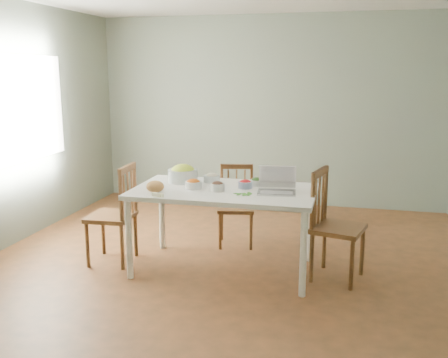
% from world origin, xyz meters
% --- Properties ---
extents(floor, '(5.00, 5.00, 0.00)m').
position_xyz_m(floor, '(0.00, 0.00, 0.00)').
color(floor, '#4C321C').
rests_on(floor, ground).
extents(wall_back, '(5.00, 0.00, 2.70)m').
position_xyz_m(wall_back, '(0.00, 2.50, 1.35)').
color(wall_back, slate).
rests_on(wall_back, ground).
extents(wall_front, '(5.00, 0.00, 2.70)m').
position_xyz_m(wall_front, '(0.00, -2.50, 1.35)').
color(wall_front, slate).
rests_on(wall_front, ground).
extents(wall_left, '(0.00, 5.00, 2.70)m').
position_xyz_m(wall_left, '(-2.50, 0.00, 1.35)').
color(wall_left, slate).
rests_on(wall_left, ground).
extents(window_left, '(0.04, 1.60, 1.20)m').
position_xyz_m(window_left, '(-2.48, 0.30, 1.50)').
color(window_left, white).
rests_on(window_left, ground).
extents(dining_table, '(1.74, 0.98, 0.81)m').
position_xyz_m(dining_table, '(-0.00, -0.17, 0.41)').
color(dining_table, white).
rests_on(dining_table, floor).
extents(chair_far, '(0.46, 0.45, 0.89)m').
position_xyz_m(chair_far, '(-0.05, 0.56, 0.45)').
color(chair_far, '#37240F').
rests_on(chair_far, floor).
extents(chair_left, '(0.45, 0.47, 1.01)m').
position_xyz_m(chair_left, '(-1.16, -0.25, 0.51)').
color(chair_left, '#37240F').
rests_on(chair_left, floor).
extents(chair_right, '(0.54, 0.55, 1.04)m').
position_xyz_m(chair_right, '(1.08, -0.14, 0.52)').
color(chair_right, '#37240F').
rests_on(chair_right, floor).
extents(bread_boule, '(0.17, 0.17, 0.11)m').
position_xyz_m(bread_boule, '(-0.60, -0.44, 0.87)').
color(bread_boule, '#C38849').
rests_on(bread_boule, dining_table).
extents(butter_stick, '(0.12, 0.07, 0.03)m').
position_xyz_m(butter_stick, '(-0.52, -0.59, 0.83)').
color(butter_stick, '#F7F0BC').
rests_on(butter_stick, dining_table).
extents(bowl_squash, '(0.38, 0.38, 0.17)m').
position_xyz_m(bowl_squash, '(-0.49, 0.04, 0.90)').
color(bowl_squash, yellow).
rests_on(bowl_squash, dining_table).
extents(bowl_carrot, '(0.18, 0.18, 0.09)m').
position_xyz_m(bowl_carrot, '(-0.30, -0.22, 0.86)').
color(bowl_carrot, '#CE5A08').
rests_on(bowl_carrot, dining_table).
extents(bowl_onion, '(0.21, 0.21, 0.09)m').
position_xyz_m(bowl_onion, '(-0.20, 0.11, 0.86)').
color(bowl_onion, beige).
rests_on(bowl_onion, dining_table).
extents(bowl_mushroom, '(0.18, 0.18, 0.09)m').
position_xyz_m(bowl_mushroom, '(-0.05, -0.25, 0.86)').
color(bowl_mushroom, black).
rests_on(bowl_mushroom, dining_table).
extents(bowl_redpep, '(0.18, 0.18, 0.08)m').
position_xyz_m(bowl_redpep, '(0.18, -0.07, 0.85)').
color(bowl_redpep, red).
rests_on(bowl_redpep, dining_table).
extents(bowl_broccoli, '(0.16, 0.16, 0.08)m').
position_xyz_m(bowl_broccoli, '(0.27, 0.06, 0.85)').
color(bowl_broccoli, '#163E11').
rests_on(bowl_broccoli, dining_table).
extents(flatbread, '(0.22, 0.22, 0.02)m').
position_xyz_m(flatbread, '(0.33, 0.20, 0.82)').
color(flatbread, beige).
rests_on(flatbread, dining_table).
extents(basil_bunch, '(0.19, 0.19, 0.02)m').
position_xyz_m(basil_bunch, '(0.21, -0.32, 0.82)').
color(basil_bunch, '#306C2A').
rests_on(basil_bunch, dining_table).
extents(laptop, '(0.38, 0.36, 0.24)m').
position_xyz_m(laptop, '(0.51, -0.22, 0.93)').
color(laptop, silver).
rests_on(laptop, dining_table).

